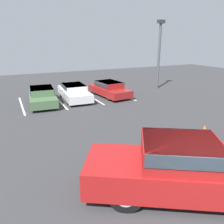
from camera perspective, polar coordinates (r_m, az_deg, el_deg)
ground_plane at (r=7.03m, az=21.56°, el=-23.28°), size 60.00×60.00×0.00m
stall_stripe_a at (r=17.28m, az=-22.50°, el=1.59°), size 0.12×5.09×0.01m
stall_stripe_b at (r=17.62m, az=-13.59°, el=2.78°), size 0.12×5.09×0.01m
stall_stripe_c at (r=18.36m, az=-5.20°, el=3.84°), size 0.12×5.09×0.01m
stall_stripe_d at (r=19.47m, az=2.40°, el=4.72°), size 0.12×5.09×0.01m
pickup_truck at (r=7.03m, az=19.58°, el=-13.84°), size 6.27×4.89×1.82m
parked_sedan_a at (r=17.08m, az=-17.78°, el=4.23°), size 2.22×4.68×1.23m
parked_sedan_b at (r=17.85m, az=-9.88°, el=5.34°), size 2.05×4.77×1.19m
parked_sedan_c at (r=18.62m, az=-0.71°, el=6.20°), size 2.25×4.54×1.24m
light_post at (r=21.94m, az=12.22°, el=15.35°), size 0.70×0.36×6.33m
traffic_cone at (r=11.98m, az=22.99°, el=-4.38°), size 0.51×0.51×0.48m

